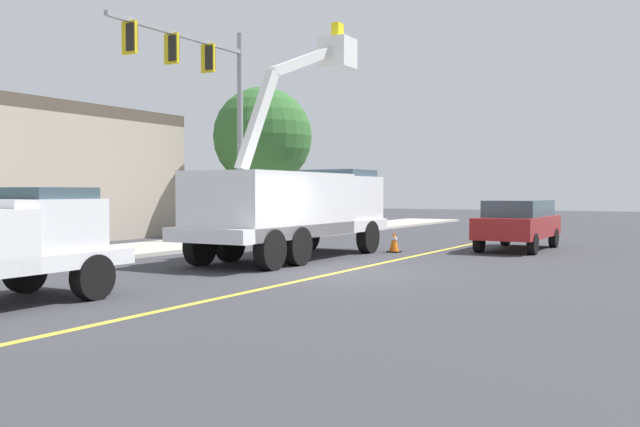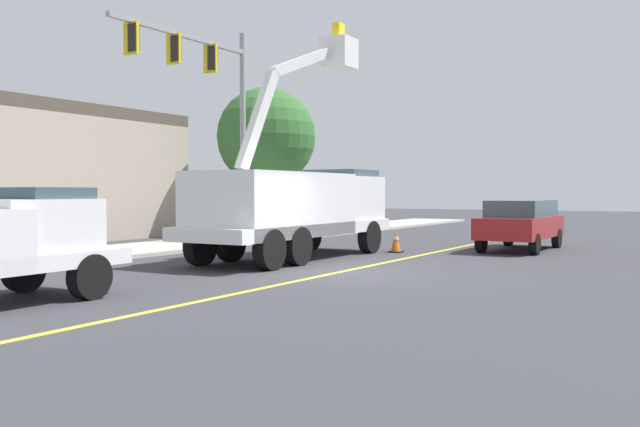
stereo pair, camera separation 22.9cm
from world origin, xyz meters
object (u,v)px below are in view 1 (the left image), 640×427
traffic_signal_mast (205,87)px  utility_bucket_truck (295,204)px  passing_minivan (519,221)px  traffic_cone_mid_front (394,242)px

traffic_signal_mast → utility_bucket_truck: bearing=-111.1°
utility_bucket_truck → passing_minivan: utility_bucket_truck is taller
utility_bucket_truck → passing_minivan: 8.14m
passing_minivan → traffic_signal_mast: 11.84m
utility_bucket_truck → traffic_signal_mast: traffic_signal_mast is taller
utility_bucket_truck → traffic_cone_mid_front: size_ratio=11.44×
traffic_cone_mid_front → utility_bucket_truck: bearing=151.9°
passing_minivan → traffic_signal_mast: (-4.46, 9.91, 4.69)m
passing_minivan → traffic_signal_mast: size_ratio=0.61×
utility_bucket_truck → passing_minivan: size_ratio=1.71×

